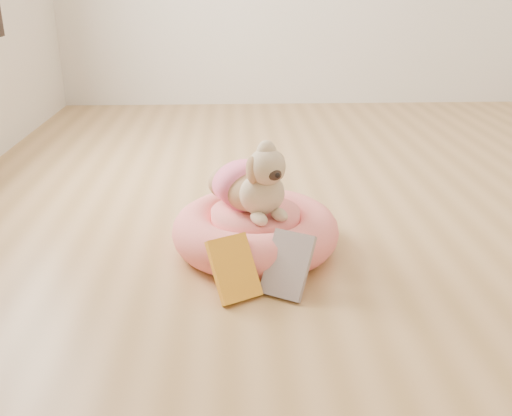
{
  "coord_description": "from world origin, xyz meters",
  "views": [
    {
      "loc": [
        -0.68,
        -2.34,
        0.94
      ],
      "look_at": [
        -0.6,
        -0.47,
        0.19
      ],
      "focal_mm": 40.0,
      "sensor_mm": 36.0,
      "label": 1
    }
  ],
  "objects_px": {
    "book_white": "(288,265)",
    "pet_bed": "(255,231)",
    "dog": "(252,172)",
    "book_yellow": "(234,269)"
  },
  "relations": [
    {
      "from": "pet_bed",
      "to": "book_white",
      "type": "height_order",
      "value": "book_white"
    },
    {
      "from": "book_white",
      "to": "dog",
      "type": "bearing_deg",
      "value": 138.0
    },
    {
      "from": "pet_bed",
      "to": "dog",
      "type": "height_order",
      "value": "dog"
    },
    {
      "from": "dog",
      "to": "pet_bed",
      "type": "bearing_deg",
      "value": -44.44
    },
    {
      "from": "book_white",
      "to": "pet_bed",
      "type": "bearing_deg",
      "value": 136.12
    },
    {
      "from": "pet_bed",
      "to": "book_white",
      "type": "relative_size",
      "value": 2.86
    },
    {
      "from": "book_white",
      "to": "book_yellow",
      "type": "bearing_deg",
      "value": -144.41
    },
    {
      "from": "pet_bed",
      "to": "book_white",
      "type": "distance_m",
      "value": 0.32
    },
    {
      "from": "book_yellow",
      "to": "book_white",
      "type": "relative_size",
      "value": 0.97
    },
    {
      "from": "book_yellow",
      "to": "book_white",
      "type": "distance_m",
      "value": 0.17
    }
  ]
}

